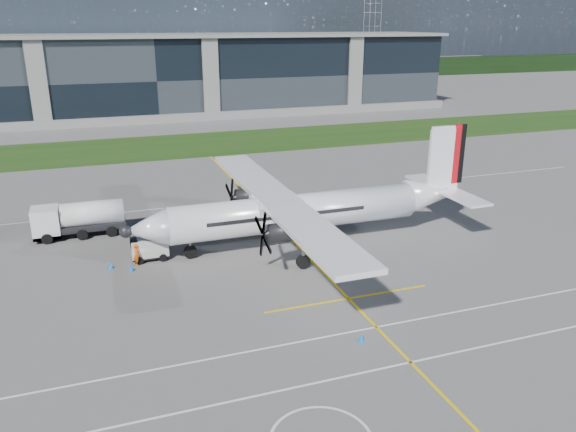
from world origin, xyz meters
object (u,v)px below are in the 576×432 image
Objects in this scene: turboprop_aircraft at (308,190)px; safety_cone_fwd at (110,265)px; safety_cone_nose_port at (131,268)px; safety_cone_nose_stbd at (137,252)px; safety_cone_stbdwing at (239,193)px; pylon_east at (372,31)px; fuel_tanker_truck at (72,220)px; ground_crew_person at (136,253)px; safety_cone_portwing at (361,338)px; baggage_tug at (150,248)px.

turboprop_aircraft reaches higher than safety_cone_fwd.
safety_cone_nose_port is (-14.60, -0.94, -4.39)m from turboprop_aircraft.
safety_cone_stbdwing is (11.96, 13.18, 0.00)m from safety_cone_nose_stbd.
pylon_east is 172.56m from safety_cone_nose_stbd.
fuel_tanker_truck reaches higher than safety_cone_nose_port.
fuel_tanker_truck is 9.44m from ground_crew_person.
safety_cone_nose_stbd is 1.00× the size of safety_cone_stbdwing.
pylon_east is 155.07m from safety_cone_stbdwing.
safety_cone_stbdwing is at bearing 47.78° from safety_cone_nose_stbd.
pylon_east reaches higher than safety_cone_portwing.
safety_cone_stbdwing is (12.62, 16.29, 0.00)m from safety_cone_nose_port.
ground_crew_person is (-14.08, 0.04, -3.63)m from turboprop_aircraft.
pylon_east is 9.96× the size of baggage_tug.
safety_cone_portwing is (16.05, -23.82, -1.26)m from fuel_tanker_truck.
safety_cone_nose_stbd is (-94.85, -143.39, -14.75)m from pylon_east.
safety_cone_fwd is (-2.13, -2.08, 0.00)m from safety_cone_nose_stbd.
fuel_tanker_truck is 16.09× the size of safety_cone_nose_stbd.
safety_cone_portwing is at bearing -49.51° from safety_cone_fwd.
safety_cone_nose_stbd is at bearing -132.22° from safety_cone_stbdwing.
safety_cone_nose_port is at bearing -102.06° from safety_cone_nose_stbd.
pylon_east reaches higher than baggage_tug.
pylon_east reaches higher than ground_crew_person.
pylon_east is at bearing 56.31° from safety_cone_fwd.
ground_crew_person is at bearing -93.97° from safety_cone_nose_stbd.
safety_cone_stbdwing is (12.10, 15.31, -0.76)m from ground_crew_person.
fuel_tanker_truck is at bearing 114.26° from safety_cone_nose_port.
baggage_tug is 2.55m from safety_cone_nose_port.
pylon_east is 14.80× the size of ground_crew_person.
ground_crew_person is at bearing -140.26° from baggage_tug.
fuel_tanker_truck is 3.97× the size of ground_crew_person.
safety_cone_nose_port is 1.00× the size of safety_cone_stbdwing.
safety_cone_portwing is at bearing -99.78° from turboprop_aircraft.
safety_cone_nose_port is 1.00× the size of safety_cone_nose_stbd.
safety_cone_portwing is at bearing -58.02° from baggage_tug.
pylon_east is at bearing 54.03° from fuel_tanker_truck.
turboprop_aircraft is at bearing -96.09° from ground_crew_person.
safety_cone_nose_port is at bearing -127.77° from safety_cone_stbdwing.
ground_crew_person is 19.35m from safety_cone_portwing.
safety_cone_nose_stbd is at bearing 127.22° from baggage_tug.
safety_cone_nose_stbd and safety_cone_stbdwing have the same top height.
turboprop_aircraft reaches higher than fuel_tanker_truck.
safety_cone_stbdwing is at bearing 52.58° from baggage_tug.
fuel_tanker_truck is at bearing -157.01° from safety_cone_stbdwing.
safety_cone_nose_stbd is (-0.93, 1.23, -0.65)m from baggage_tug.
fuel_tanker_truck reaches higher than safety_cone_portwing.
pylon_east reaches higher than fuel_tanker_truck.
turboprop_aircraft is at bearing -119.07° from pylon_east.
ground_crew_person is at bearing -128.34° from safety_cone_stbdwing.
safety_cone_nose_stbd is at bearing -123.48° from pylon_east.
turboprop_aircraft is 14.54m from ground_crew_person.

